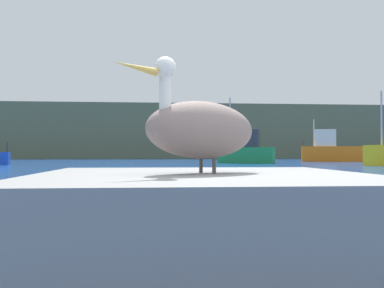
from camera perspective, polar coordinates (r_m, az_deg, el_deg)
name	(u,v)px	position (r m, az deg, el deg)	size (l,w,h in m)	color
ground_plane	(277,271)	(3.40, 11.31, -16.32)	(260.00, 260.00, 0.00)	navy
hillside_backdrop	(161,132)	(64.75, -4.14, 1.55)	(140.00, 10.76, 7.83)	#5B664C
pier_dock	(202,219)	(3.42, 1.42, -10.04)	(2.62, 2.66, 0.73)	gray
pelican	(201,128)	(3.38, 1.22, 2.13)	(1.24, 0.97, 0.88)	gray
fishing_boat_green	(247,151)	(35.43, 7.31, -0.94)	(4.73, 3.20, 5.49)	#1E8C4C
fishing_boat_orange	(331,150)	(43.72, 18.09, -0.80)	(6.10, 3.43, 4.17)	orange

